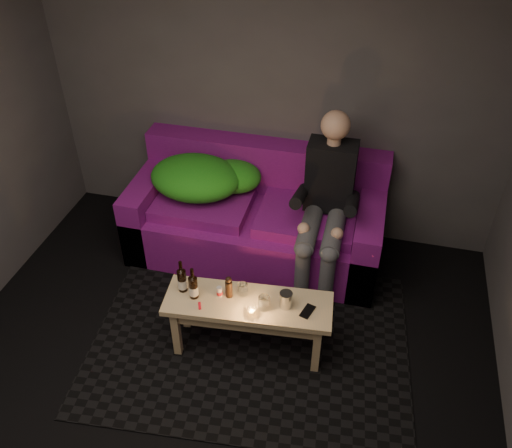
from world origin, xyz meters
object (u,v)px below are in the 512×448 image
(beer_bottle_b, at_px, (193,287))
(person, at_px, (326,201))
(coffee_table, at_px, (248,310))
(sofa, at_px, (257,218))
(beer_bottle_a, at_px, (182,280))
(steel_cup, at_px, (286,300))

(beer_bottle_b, bearing_deg, person, 52.52)
(person, xyz_separation_m, coffee_table, (-0.39, -0.97, -0.35))
(sofa, height_order, beer_bottle_a, sofa)
(person, xyz_separation_m, beer_bottle_a, (-0.88, -0.97, -0.16))
(sofa, height_order, beer_bottle_b, sofa)
(beer_bottle_a, height_order, beer_bottle_b, beer_bottle_a)
(beer_bottle_a, bearing_deg, beer_bottle_b, -24.48)
(person, distance_m, coffee_table, 1.10)
(sofa, height_order, person, person)
(sofa, bearing_deg, steel_cup, -66.86)
(person, height_order, coffee_table, person)
(person, relative_size, beer_bottle_b, 5.50)
(beer_bottle_a, relative_size, steel_cup, 2.14)
(person, height_order, beer_bottle_a, person)
(person, xyz_separation_m, steel_cup, (-0.13, -0.95, -0.20))
(beer_bottle_b, bearing_deg, sofa, 81.93)
(person, distance_m, beer_bottle_b, 1.29)
(sofa, relative_size, steel_cup, 17.40)
(coffee_table, xyz_separation_m, steel_cup, (0.26, 0.02, 0.15))
(person, bearing_deg, beer_bottle_b, -127.48)
(sofa, distance_m, beer_bottle_b, 1.23)
(coffee_table, relative_size, beer_bottle_a, 4.56)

